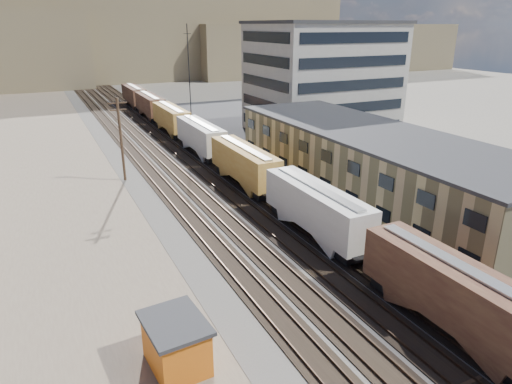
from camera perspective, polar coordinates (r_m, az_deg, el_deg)
name	(u,v)px	position (r m, az deg, el deg)	size (l,w,h in m)	color
ballast_bed	(175,156)	(66.96, -10.15, 4.46)	(18.00, 200.00, 0.06)	#4C4742
dirt_yard	(20,201)	(55.27, -27.36, -0.97)	(24.00, 180.00, 0.03)	#705F4D
asphalt_lot	(363,164)	(63.86, 13.22, 3.45)	(26.00, 120.00, 0.04)	#232326
rail_tracks	(171,156)	(66.80, -10.61, 4.46)	(11.40, 200.00, 0.24)	black
freight_train	(220,148)	(59.66, -4.51, 5.53)	(3.00, 119.74, 4.46)	black
warehouse	(372,164)	(51.16, 14.31, 3.46)	(12.40, 40.40, 7.25)	tan
office_tower	(321,78)	(81.35, 8.18, 13.95)	(22.60, 18.60, 18.45)	#9E998E
utility_pole_north	(121,138)	(56.33, -16.53, 6.50)	(2.20, 0.32, 10.00)	#382619
radio_mast	(190,82)	(76.34, -8.31, 13.44)	(1.20, 0.16, 18.00)	black
hills_north	(77,36)	(181.02, -21.45, 17.71)	(265.00, 80.00, 32.00)	brown
maintenance_shed	(176,343)	(26.55, -9.96, -18.12)	(3.42, 4.26, 2.95)	#CE6113
parked_car_blue	(304,127)	(82.47, 6.06, 8.07)	(2.22, 4.81, 1.34)	navy
parked_car_far	(353,128)	(82.08, 12.09, 7.79)	(1.92, 4.78, 1.63)	white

